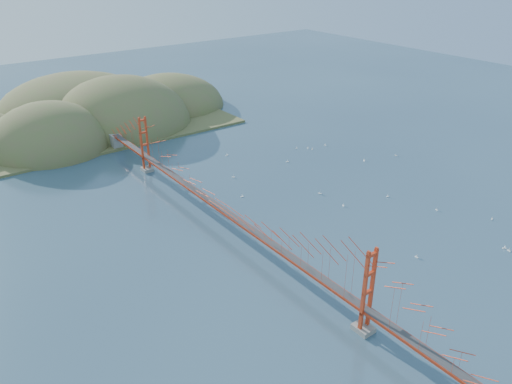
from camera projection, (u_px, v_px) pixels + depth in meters
ground at (227, 230)px, 82.28m from camera, size 320.00×320.00×0.00m
bridge at (225, 191)px, 79.31m from camera, size 2.20×94.40×12.00m
far_headlands at (92, 122)px, 132.86m from camera, size 84.00×58.00×25.00m
sailboat_11 at (396, 155)px, 111.36m from camera, size 0.63×0.63×0.70m
sailboat_7 at (287, 161)px, 108.10m from camera, size 0.60×0.60×0.65m
sailboat_15 at (325, 145)px, 117.06m from camera, size 0.44×0.55×0.65m
sailboat_12 at (227, 155)px, 111.47m from camera, size 0.60×0.50×0.69m
sailboat_6 at (504, 248)px, 77.05m from camera, size 0.65×0.65×0.68m
sailboat_13 at (492, 219)px, 85.26m from camera, size 0.56×0.55×0.63m
sailboat_3 at (242, 196)px, 92.97m from camera, size 0.60×0.48×0.70m
sailboat_0 at (343, 205)px, 89.72m from camera, size 0.55×0.59×0.66m
sailboat_5 at (437, 210)px, 88.29m from camera, size 0.45×0.53×0.61m
sailboat_4 at (364, 160)px, 108.67m from camera, size 0.66×0.66×0.72m
sailboat_2 at (388, 196)px, 93.00m from camera, size 0.52×0.52×0.58m
sailboat_16 at (233, 177)px, 100.86m from camera, size 0.71×0.71×0.74m
sailboat_9 at (308, 148)px, 115.45m from camera, size 0.49×0.52×0.59m
sailboat_17 at (297, 148)px, 115.23m from camera, size 0.47×0.39×0.55m
sailboat_1 at (320, 193)px, 94.15m from camera, size 0.69×0.69×0.74m
sailboat_10 at (417, 257)px, 74.85m from camera, size 0.50×0.59×0.68m
sailboat_8 at (312, 149)px, 114.75m from camera, size 0.57×0.50×0.65m
sailboat_extra_0 at (509, 250)px, 76.44m from camera, size 0.55×0.61×0.69m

